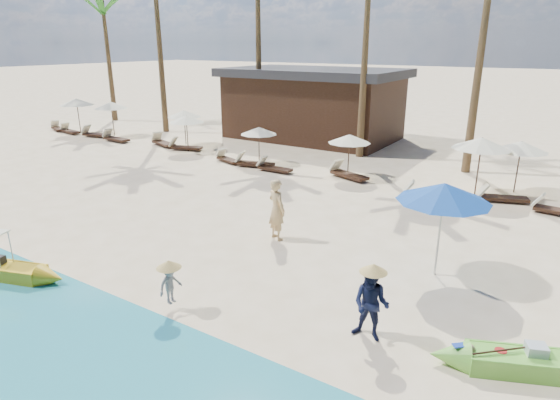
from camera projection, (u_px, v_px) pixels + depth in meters
The scene contains 30 objects.
ground at pixel (258, 280), 11.99m from camera, with size 240.00×240.00×0.00m, color #FFE6BC.
wet_sand_strip at pixel (90, 399), 7.99m from camera, with size 240.00×4.50×0.01m, color tan.
green_canoe at pixel (558, 365), 8.49m from camera, with size 4.78×2.26×0.64m.
tourist at pixel (277, 209), 14.25m from camera, with size 0.70×0.46×1.93m, color tan.
vendor_green at pixel (371, 304), 9.40m from camera, with size 0.76×0.60×1.57m, color #151B3C.
vendor_yellow at pixel (170, 284), 10.47m from camera, with size 0.61×0.35×0.94m, color gray.
blue_umbrella at pixel (444, 192), 11.57m from camera, with size 2.33×2.33×2.51m.
resort_parasol_0 at pixel (77, 102), 31.01m from camera, with size 2.23×2.23×2.30m.
lounger_0_left at pixel (57, 128), 32.45m from camera, with size 1.78×1.07×0.58m.
lounger_0_right at pixel (69, 130), 31.40m from camera, with size 1.84×0.80×0.60m.
resort_parasol_1 at pixel (111, 105), 30.05m from camera, with size 2.14×2.14×2.20m.
lounger_1_left at pixel (95, 134), 30.17m from camera, with size 2.00×0.93×0.65m.
lounger_1_right at pixel (115, 138), 28.83m from camera, with size 1.97×0.65×0.66m.
resort_parasol_2 at pixel (184, 114), 27.47m from camera, with size 1.97×1.97×2.03m.
lounger_2_left at pixel (162, 142), 27.64m from camera, with size 2.05×1.14×0.67m.
resort_parasol_3 at pixel (186, 119), 25.70m from camera, with size 1.95×1.95×2.01m.
lounger_3_left at pixel (184, 147), 26.48m from camera, with size 1.95×1.16×0.64m.
lounger_3_right at pixel (227, 158), 23.85m from camera, with size 1.69×0.97×0.55m.
resort_parasol_4 at pixel (259, 131), 22.99m from camera, with size 1.81×1.81×1.86m.
lounger_4_left at pixel (253, 163), 22.91m from camera, with size 2.00×1.05×0.65m.
lounger_4_right at pixel (273, 167), 22.10m from camera, with size 1.76×0.55×0.60m.
resort_parasol_5 at pixel (349, 139), 20.65m from camera, with size 1.90×1.90×1.96m.
lounger_5_left at pixel (347, 173), 21.01m from camera, with size 2.06×1.22×0.67m.
resort_parasol_6 at pixel (482, 143), 18.13m from camera, with size 2.25×2.25×2.32m.
lounger_6_left at pixel (424, 193), 18.30m from camera, with size 1.81×0.99×0.59m.
lounger_6_right at pixel (500, 197), 17.86m from camera, with size 1.92×1.14×0.62m.
resort_parasol_7 at pixel (521, 146), 18.47m from camera, with size 2.05×2.05×2.11m.
lounger_7_left at pixel (556, 209), 16.53m from camera, with size 1.80×0.70×0.60m.
palm_0 at pixel (103, 9), 34.32m from camera, with size 2.08×2.08×9.90m.
pavilion_west at pixel (313, 103), 29.36m from camera, with size 10.80×6.60×4.30m.
Camera 1 is at (6.24, -8.73, 5.78)m, focal length 30.00 mm.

